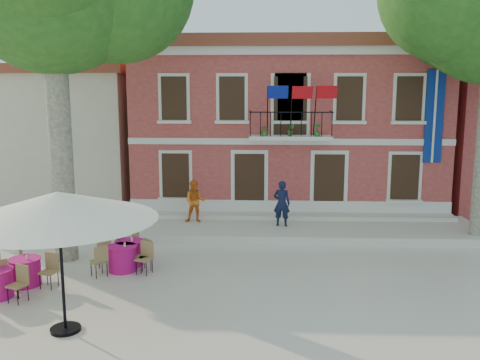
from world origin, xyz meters
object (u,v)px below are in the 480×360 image
at_px(cafe_table_4, 130,251).
at_px(pedestrian_orange, 195,201).
at_px(pedestrian_navy, 282,203).
at_px(cafe_table_1, 25,270).
at_px(patio_umbrella, 58,206).
at_px(cafe_table_3, 122,257).

bearing_deg(cafe_table_4, pedestrian_orange, 70.26).
bearing_deg(pedestrian_navy, cafe_table_1, 48.45).
distance_m(pedestrian_navy, pedestrian_orange, 3.34).
bearing_deg(pedestrian_navy, patio_umbrella, 69.18).
height_order(pedestrian_orange, cafe_table_4, pedestrian_orange).
xyz_separation_m(pedestrian_orange, cafe_table_3, (-1.59, -4.77, -0.69)).
distance_m(cafe_table_3, cafe_table_4, 0.56).
xyz_separation_m(cafe_table_3, cafe_table_4, (0.08, 0.55, 0.00)).
xyz_separation_m(patio_umbrella, cafe_table_1, (-2.14, 2.73, -2.47)).
bearing_deg(cafe_table_1, cafe_table_4, 36.64).
distance_m(pedestrian_orange, cafe_table_3, 5.07).
relative_size(pedestrian_navy, cafe_table_4, 0.95).
distance_m(patio_umbrella, pedestrian_orange, 9.15).
bearing_deg(cafe_table_4, cafe_table_1, -143.36).
height_order(patio_umbrella, pedestrian_orange, patio_umbrella).
height_order(pedestrian_orange, cafe_table_1, pedestrian_orange).
bearing_deg(patio_umbrella, cafe_table_3, 86.38).
relative_size(pedestrian_navy, pedestrian_orange, 1.06).
xyz_separation_m(cafe_table_1, cafe_table_4, (2.48, 1.84, 0.00)).
relative_size(patio_umbrella, cafe_table_4, 2.40).
height_order(patio_umbrella, cafe_table_3, patio_umbrella).
bearing_deg(patio_umbrella, pedestrian_navy, 58.31).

